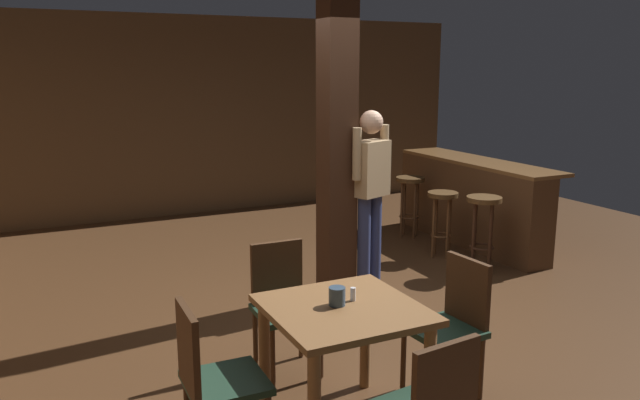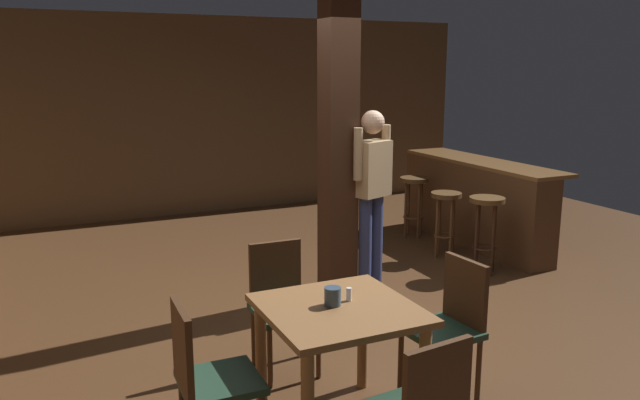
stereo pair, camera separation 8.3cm
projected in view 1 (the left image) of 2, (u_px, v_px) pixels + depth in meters
ground_plane at (363, 317)px, 5.32m from camera, size 10.80×10.80×0.00m
wall_back at (209, 116)px, 8.99m from camera, size 8.00×0.10×2.80m
pillar at (337, 146)px, 5.55m from camera, size 0.28×0.28×2.80m
dining_table at (343, 330)px, 3.59m from camera, size 0.85×0.85×0.76m
chair_north at (283, 300)px, 4.33m from camera, size 0.43×0.43×0.89m
chair_west at (211, 375)px, 3.28m from camera, size 0.43×0.43×0.89m
chair_east at (453, 320)px, 4.00m from camera, size 0.45×0.45×0.89m
napkin_cup at (337, 296)px, 3.57m from camera, size 0.10×0.10×0.11m
salt_shaker at (353, 294)px, 3.64m from camera, size 0.03×0.03×0.08m
standing_person at (370, 190)px, 5.64m from camera, size 0.47×0.31×1.72m
bar_counter at (470, 201)px, 7.46m from camera, size 0.56×2.37×1.01m
bar_stool_near at (483, 216)px, 6.38m from camera, size 0.36×0.36×0.80m
bar_stool_mid at (442, 209)px, 6.92m from camera, size 0.34×0.34×0.74m
bar_stool_far at (410, 192)px, 7.73m from camera, size 0.35×0.35×0.76m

